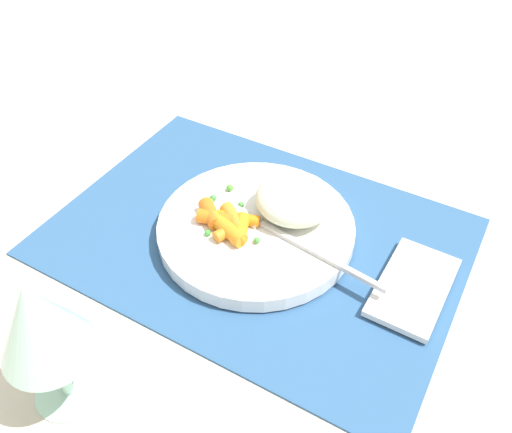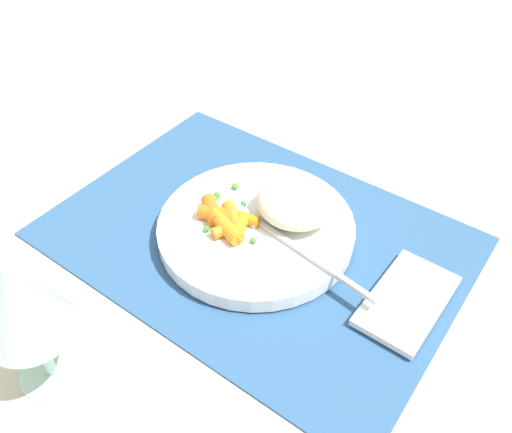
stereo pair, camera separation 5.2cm
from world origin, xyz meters
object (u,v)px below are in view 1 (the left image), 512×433
object	(u,v)px
wine_glass	(38,323)
napkin	(413,287)
carrot_portion	(227,222)
plate	(256,228)
fork	(287,238)
rice_mound	(295,199)

from	to	relation	value
wine_glass	napkin	xyz separation A→B (m)	(-0.24, -0.28, -0.10)
carrot_portion	wine_glass	distance (m)	0.25
plate	fork	bearing A→B (deg)	171.91
plate	rice_mound	distance (m)	0.06
rice_mound	fork	world-z (taller)	rice_mound
carrot_portion	napkin	distance (m)	0.22
wine_glass	napkin	distance (m)	0.38
rice_mound	fork	xyz separation A→B (m)	(-0.01, 0.05, -0.02)
fork	wine_glass	world-z (taller)	wine_glass
plate	carrot_portion	bearing A→B (deg)	43.06
plate	fork	xyz separation A→B (m)	(-0.05, 0.01, 0.01)
wine_glass	rice_mound	bearing A→B (deg)	-104.94
carrot_portion	plate	bearing A→B (deg)	-136.94
plate	wine_glass	xyz separation A→B (m)	(0.05, 0.27, 0.09)
plate	rice_mound	size ratio (longest dim) A/B	2.49
plate	wine_glass	bearing A→B (deg)	79.23
plate	wine_glass	size ratio (longest dim) A/B	1.53
wine_glass	napkin	size ratio (longest dim) A/B	1.23
wine_glass	napkin	bearing A→B (deg)	-131.23
plate	wine_glass	distance (m)	0.29
carrot_portion	fork	world-z (taller)	carrot_portion
napkin	plate	bearing A→B (deg)	3.38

